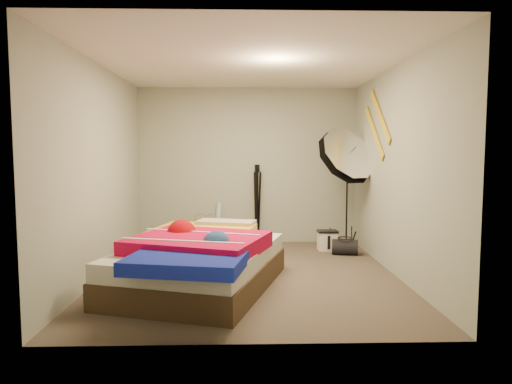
{
  "coord_description": "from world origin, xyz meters",
  "views": [
    {
      "loc": [
        -0.07,
        -5.39,
        1.47
      ],
      "look_at": [
        0.1,
        0.6,
        0.95
      ],
      "focal_mm": 32.0,
      "sensor_mm": 36.0,
      "label": 1
    }
  ],
  "objects_px": {
    "tote_bag": "(207,232)",
    "camera_tripod": "(257,199)",
    "camera_case": "(327,241)",
    "duffel_bag": "(345,247)",
    "bed": "(200,260)",
    "photo_umbrella": "(344,158)",
    "wrapping_roll": "(218,223)"
  },
  "relations": [
    {
      "from": "camera_case",
      "to": "bed",
      "type": "xyz_separation_m",
      "value": [
        -1.74,
        -1.85,
        0.17
      ]
    },
    {
      "from": "wrapping_roll",
      "to": "photo_umbrella",
      "type": "bearing_deg",
      "value": -18.77
    },
    {
      "from": "camera_case",
      "to": "photo_umbrella",
      "type": "xyz_separation_m",
      "value": [
        0.22,
        -0.09,
        1.25
      ]
    },
    {
      "from": "bed",
      "to": "tote_bag",
      "type": "bearing_deg",
      "value": 92.91
    },
    {
      "from": "tote_bag",
      "to": "bed",
      "type": "height_order",
      "value": "bed"
    },
    {
      "from": "camera_case",
      "to": "photo_umbrella",
      "type": "distance_m",
      "value": 1.27
    },
    {
      "from": "wrapping_roll",
      "to": "photo_umbrella",
      "type": "relative_size",
      "value": 0.34
    },
    {
      "from": "camera_case",
      "to": "duffel_bag",
      "type": "bearing_deg",
      "value": -58.27
    },
    {
      "from": "duffel_bag",
      "to": "camera_tripod",
      "type": "bearing_deg",
      "value": 158.51
    },
    {
      "from": "tote_bag",
      "to": "duffel_bag",
      "type": "distance_m",
      "value": 2.23
    },
    {
      "from": "tote_bag",
      "to": "camera_case",
      "type": "distance_m",
      "value": 1.94
    },
    {
      "from": "camera_case",
      "to": "camera_tripod",
      "type": "bearing_deg",
      "value": 151.67
    },
    {
      "from": "duffel_bag",
      "to": "bed",
      "type": "distance_m",
      "value": 2.49
    },
    {
      "from": "camera_case",
      "to": "camera_tripod",
      "type": "relative_size",
      "value": 0.22
    },
    {
      "from": "duffel_bag",
      "to": "tote_bag",
      "type": "bearing_deg",
      "value": 169.72
    },
    {
      "from": "tote_bag",
      "to": "camera_tripod",
      "type": "relative_size",
      "value": 0.29
    },
    {
      "from": "photo_umbrella",
      "to": "camera_case",
      "type": "bearing_deg",
      "value": 158.32
    },
    {
      "from": "wrapping_roll",
      "to": "photo_umbrella",
      "type": "height_order",
      "value": "photo_umbrella"
    },
    {
      "from": "camera_case",
      "to": "photo_umbrella",
      "type": "bearing_deg",
      "value": -23.07
    },
    {
      "from": "photo_umbrella",
      "to": "bed",
      "type": "bearing_deg",
      "value": -137.93
    },
    {
      "from": "camera_case",
      "to": "duffel_bag",
      "type": "relative_size",
      "value": 0.77
    },
    {
      "from": "bed",
      "to": "camera_tripod",
      "type": "relative_size",
      "value": 1.96
    },
    {
      "from": "duffel_bag",
      "to": "bed",
      "type": "xyz_separation_m",
      "value": [
        -1.94,
        -1.55,
        0.19
      ]
    },
    {
      "from": "photo_umbrella",
      "to": "camera_tripod",
      "type": "bearing_deg",
      "value": 153.93
    },
    {
      "from": "wrapping_roll",
      "to": "tote_bag",
      "type": "bearing_deg",
      "value": 180.0
    },
    {
      "from": "camera_case",
      "to": "duffel_bag",
      "type": "distance_m",
      "value": 0.36
    },
    {
      "from": "bed",
      "to": "camera_tripod",
      "type": "height_order",
      "value": "camera_tripod"
    },
    {
      "from": "camera_case",
      "to": "camera_tripod",
      "type": "xyz_separation_m",
      "value": [
        -1.04,
        0.53,
        0.59
      ]
    },
    {
      "from": "camera_case",
      "to": "camera_tripod",
      "type": "height_order",
      "value": "camera_tripod"
    },
    {
      "from": "duffel_bag",
      "to": "wrapping_roll",
      "type": "bearing_deg",
      "value": 167.71
    },
    {
      "from": "camera_tripod",
      "to": "duffel_bag",
      "type": "bearing_deg",
      "value": -33.87
    },
    {
      "from": "tote_bag",
      "to": "camera_case",
      "type": "height_order",
      "value": "tote_bag"
    }
  ]
}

